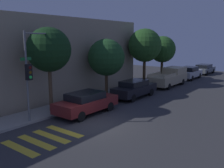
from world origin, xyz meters
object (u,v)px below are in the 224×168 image
object	(u,v)px
pickup_truck	(169,77)
sedan_middle	(134,88)
traffic_light_pole	(33,64)
tree_near_corner	(49,50)
sedan_tail_of_row	(204,69)
tree_behind_truck	(162,49)
sedan_near_corner	(86,102)
tree_far_end	(145,46)
sedan_far_end	(189,72)
tree_midblock	(106,58)

from	to	relation	value
pickup_truck	sedan_middle	bearing A→B (deg)	180.00
traffic_light_pole	tree_near_corner	distance (m)	2.05
sedan_tail_of_row	sedan_middle	bearing A→B (deg)	180.00
tree_behind_truck	sedan_near_corner	bearing A→B (deg)	-172.24
pickup_truck	sedan_near_corner	bearing A→B (deg)	180.00
tree_far_end	tree_behind_truck	bearing A→B (deg)	0.00
sedan_far_end	tree_near_corner	world-z (taller)	tree_near_corner
tree_far_end	sedan_far_end	bearing A→B (deg)	-15.21
sedan_tail_of_row	tree_behind_truck	world-z (taller)	tree_behind_truck
sedan_middle	sedan_tail_of_row	bearing A→B (deg)	0.00
sedan_near_corner	tree_behind_truck	world-z (taller)	tree_behind_truck
pickup_truck	tree_far_end	distance (m)	4.29
sedan_near_corner	pickup_truck	bearing A→B (deg)	-0.00
pickup_truck	sedan_far_end	bearing A→B (deg)	0.00
sedan_far_end	traffic_light_pole	bearing A→B (deg)	176.62
sedan_near_corner	tree_far_end	world-z (taller)	tree_far_end
sedan_far_end	tree_behind_truck	bearing A→B (deg)	149.46
sedan_near_corner	tree_midblock	xyz separation A→B (m)	(4.67, 2.05, 2.59)
traffic_light_pole	sedan_near_corner	world-z (taller)	traffic_light_pole
traffic_light_pole	sedan_near_corner	xyz separation A→B (m)	(3.02, -1.27, -2.72)
sedan_far_end	tree_near_corner	bearing A→B (deg)	174.08
tree_midblock	sedan_middle	bearing A→B (deg)	-59.09
tree_far_end	sedan_near_corner	bearing A→B (deg)	-169.42
sedan_near_corner	sedan_far_end	bearing A→B (deg)	-0.00
pickup_truck	tree_far_end	bearing A→B (deg)	131.43
sedan_middle	sedan_tail_of_row	xyz separation A→B (m)	(18.32, 0.00, -0.05)
traffic_light_pole	tree_midblock	xyz separation A→B (m)	(7.69, 0.78, -0.12)
sedan_middle	tree_behind_truck	world-z (taller)	tree_behind_truck
tree_near_corner	tree_far_end	distance (m)	12.23
sedan_far_end	tree_far_end	distance (m)	8.53
tree_near_corner	tree_midblock	world-z (taller)	tree_near_corner
sedan_near_corner	tree_behind_truck	size ratio (longest dim) A/B	0.87
tree_behind_truck	traffic_light_pole	bearing A→B (deg)	-177.53
tree_near_corner	tree_behind_truck	distance (m)	16.30
tree_midblock	tree_behind_truck	bearing A→B (deg)	0.00
tree_far_end	traffic_light_pole	bearing A→B (deg)	-176.82
tree_far_end	tree_behind_truck	xyz separation A→B (m)	(4.06, 0.00, -0.54)
sedan_far_end	sedan_tail_of_row	xyz separation A→B (m)	(5.70, 0.00, -0.07)
sedan_middle	sedan_far_end	xyz separation A→B (m)	(12.61, -0.00, 0.02)
traffic_light_pole	pickup_truck	xyz separation A→B (m)	(15.80, -1.27, -2.56)
sedan_middle	sedan_near_corner	bearing A→B (deg)	180.00
sedan_middle	traffic_light_pole	bearing A→B (deg)	171.89
sedan_tail_of_row	tree_behind_truck	size ratio (longest dim) A/B	0.89
sedan_far_end	tree_far_end	size ratio (longest dim) A/B	0.73
sedan_near_corner	tree_behind_truck	xyz separation A→B (m)	(15.03, 2.05, 2.92)
sedan_far_end	tree_far_end	world-z (taller)	tree_far_end
sedan_near_corner	tree_near_corner	xyz separation A→B (m)	(-1.26, 2.05, 3.43)
traffic_light_pole	sedan_far_end	distance (m)	21.73
tree_far_end	tree_midblock	bearing A→B (deg)	180.00
sedan_middle	tree_behind_truck	size ratio (longest dim) A/B	0.89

